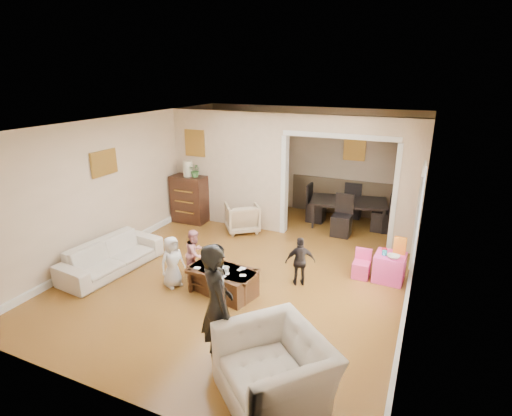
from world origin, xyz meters
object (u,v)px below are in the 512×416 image
at_px(cyan_cup, 385,253).
at_px(child_toddler, 300,261).
at_px(sofa, 111,256).
at_px(armchair_front, 274,370).
at_px(coffee_table, 223,281).
at_px(dining_table, 348,213).
at_px(child_kneel_b, 195,253).
at_px(child_kneel_a, 172,262).
at_px(coffee_cup, 226,270).
at_px(armchair_back, 242,217).
at_px(table_lamp, 188,168).
at_px(play_table, 389,267).
at_px(dresser, 190,199).
at_px(adult_person, 217,306).

xyz_separation_m(cyan_cup, child_toddler, (-1.24, -0.72, -0.09)).
bearing_deg(sofa, armchair_front, -107.11).
xyz_separation_m(coffee_table, child_toddler, (1.05, 0.75, 0.22)).
xyz_separation_m(sofa, armchair_front, (3.76, -1.61, 0.11)).
relative_size(dining_table, child_kneel_b, 1.99).
xyz_separation_m(armchair_front, child_kneel_a, (-2.43, 1.59, 0.06)).
relative_size(coffee_cup, child_kneel_a, 0.10).
relative_size(armchair_front, child_kneel_a, 1.33).
distance_m(armchair_front, child_toddler, 2.54).
relative_size(child_kneel_a, child_toddler, 1.04).
distance_m(armchair_back, table_lamp, 1.70).
bearing_deg(child_kneel_b, coffee_table, -118.85).
bearing_deg(sofa, child_kneel_b, -67.79).
xyz_separation_m(play_table, cyan_cup, (-0.10, -0.05, 0.27)).
bearing_deg(table_lamp, armchair_back, -2.27).
relative_size(armchair_back, dresser, 0.64).
xyz_separation_m(dresser, child_kneel_a, (1.42, -2.71, -0.12)).
xyz_separation_m(coffee_cup, cyan_cup, (2.19, 1.52, 0.06)).
height_order(coffee_table, child_toddler, child_toddler).
xyz_separation_m(table_lamp, coffee_table, (2.27, -2.56, -1.09)).
xyz_separation_m(coffee_cup, adult_person, (0.66, -1.43, 0.35)).
distance_m(play_table, child_kneel_a, 3.65).
height_order(dining_table, child_kneel_b, child_kneel_b).
bearing_deg(child_kneel_b, dining_table, -34.16).
height_order(sofa, armchair_back, armchair_back).
bearing_deg(child_kneel_a, coffee_cup, -59.65).
height_order(armchair_back, play_table, armchair_back).
distance_m(armchair_front, adult_person, 0.96).
bearing_deg(child_toddler, dresser, -54.25).
xyz_separation_m(sofa, dresser, (-0.09, 2.69, 0.28)).
relative_size(coffee_cup, play_table, 0.19).
bearing_deg(adult_person, child_kneel_b, -5.90).
height_order(dresser, coffee_table, dresser).
bearing_deg(cyan_cup, dining_table, 114.98).
relative_size(sofa, dining_table, 1.10).
xyz_separation_m(play_table, child_toddler, (-1.34, -0.77, 0.19)).
xyz_separation_m(coffee_table, child_kneel_a, (-0.85, -0.15, 0.23)).
xyz_separation_m(coffee_cup, child_kneel_b, (-0.80, 0.35, -0.02)).
bearing_deg(adult_person, sofa, 20.20).
bearing_deg(cyan_cup, coffee_cup, -145.30).
distance_m(coffee_cup, child_kneel_a, 0.96).
bearing_deg(dresser, cyan_cup, -13.46).
bearing_deg(play_table, dining_table, 117.46).
relative_size(dresser, child_kneel_b, 1.30).
relative_size(play_table, dining_table, 0.29).
height_order(sofa, coffee_table, sofa).
height_order(armchair_back, armchair_front, armchair_front).
distance_m(table_lamp, child_kneel_b, 2.89).
height_order(cyan_cup, child_toddler, child_toddler).
height_order(table_lamp, child_kneel_b, table_lamp).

